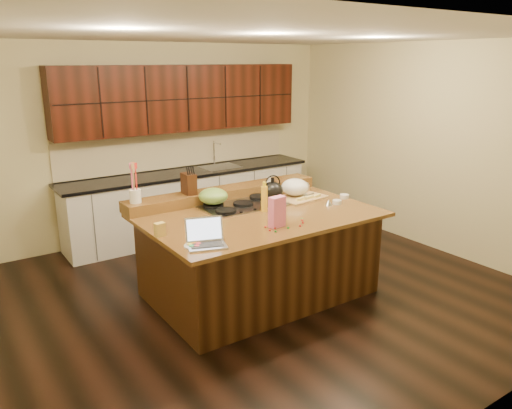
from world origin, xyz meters
TOP-DOWN VIEW (x-y plane):
  - room at (0.00, 0.00)m, footprint 5.52×5.02m
  - island at (0.00, 0.00)m, footprint 2.40×1.60m
  - back_ledge at (0.00, 0.70)m, footprint 2.40×0.30m
  - cooktop at (0.00, 0.30)m, footprint 0.92×0.52m
  - back_counter at (0.30, 2.23)m, footprint 3.70×0.66m
  - kettle at (0.30, 0.17)m, footprint 0.31×0.31m
  - green_bowl at (-0.30, 0.43)m, footprint 0.41×0.41m
  - laptop at (-0.91, -0.51)m, footprint 0.40×0.35m
  - oil_bottle at (0.08, 0.02)m, footprint 0.09×0.09m
  - vinegar_bottle at (0.31, 0.25)m, footprint 0.08×0.08m
  - wooden_tray at (0.70, 0.25)m, footprint 0.59×0.47m
  - ramekin_a at (0.91, -0.21)m, footprint 0.13×0.13m
  - ramekin_b at (0.78, 0.22)m, footprint 0.10×0.10m
  - ramekin_c at (1.15, -0.08)m, footprint 0.12×0.12m
  - strainer_bowl at (0.90, 0.43)m, footprint 0.26×0.26m
  - kitchen_timer at (0.80, -0.20)m, footprint 0.10×0.10m
  - pink_bag at (-0.11, -0.47)m, footprint 0.17×0.10m
  - candy_plate at (-1.01, -0.49)m, footprint 0.23×0.23m
  - package_box at (-1.15, -0.09)m, footprint 0.10×0.07m
  - utensil_crock at (-1.07, 0.70)m, footprint 0.15×0.15m
  - knife_block at (-0.45, 0.70)m, footprint 0.12×0.19m
  - gumdrop_0 at (-0.17, -0.50)m, footprint 0.02×0.02m
  - gumdrop_1 at (-0.16, -0.51)m, footprint 0.02×0.02m
  - gumdrop_2 at (0.07, -0.60)m, footprint 0.02×0.02m
  - gumdrop_3 at (0.23, -0.44)m, footprint 0.02×0.02m
  - gumdrop_4 at (-0.22, -0.43)m, footprint 0.02×0.02m
  - gumdrop_5 at (-0.08, -0.47)m, footprint 0.02×0.02m
  - gumdrop_6 at (-0.13, -0.47)m, footprint 0.02×0.02m
  - gumdrop_7 at (-0.06, -0.46)m, footprint 0.02×0.02m
  - gumdrop_8 at (0.21, -0.47)m, footprint 0.02×0.02m
  - gumdrop_9 at (-0.22, -0.59)m, footprint 0.02×0.02m
  - gumdrop_10 at (-0.17, -0.52)m, footprint 0.02×0.02m
  - gumdrop_11 at (-0.16, -0.42)m, footprint 0.02×0.02m
  - gumdrop_12 at (0.16, -0.53)m, footprint 0.02×0.02m
  - gumdrop_13 at (-0.06, -0.58)m, footprint 0.02×0.02m
  - gumdrop_14 at (-0.24, -0.53)m, footprint 0.02×0.02m

SIDE VIEW (x-z plane):
  - island at x=0.00m, z-range 0.00..0.92m
  - candy_plate at x=-1.01m, z-range 0.92..0.93m
  - gumdrop_0 at x=-0.17m, z-range 0.92..0.94m
  - gumdrop_1 at x=-0.16m, z-range 0.92..0.94m
  - gumdrop_2 at x=0.07m, z-range 0.92..0.94m
  - gumdrop_3 at x=0.23m, z-range 0.92..0.94m
  - gumdrop_4 at x=-0.22m, z-range 0.92..0.94m
  - gumdrop_5 at x=-0.08m, z-range 0.92..0.94m
  - gumdrop_6 at x=-0.13m, z-range 0.92..0.94m
  - gumdrop_7 at x=-0.06m, z-range 0.92..0.94m
  - gumdrop_8 at x=0.21m, z-range 0.92..0.94m
  - gumdrop_9 at x=-0.22m, z-range 0.92..0.94m
  - gumdrop_10 at x=-0.17m, z-range 0.92..0.94m
  - gumdrop_11 at x=-0.16m, z-range 0.92..0.94m
  - gumdrop_12 at x=0.16m, z-range 0.92..0.94m
  - gumdrop_13 at x=-0.06m, z-range 0.92..0.94m
  - gumdrop_14 at x=-0.24m, z-range 0.92..0.94m
  - cooktop at x=0.00m, z-range 0.91..0.96m
  - ramekin_a at x=0.91m, z-range 0.92..0.96m
  - ramekin_b at x=0.78m, z-range 0.92..0.96m
  - ramekin_c at x=1.15m, z-range 0.92..0.96m
  - kitchen_timer at x=0.80m, z-range 0.92..0.99m
  - strainer_bowl at x=0.90m, z-range 0.92..1.01m
  - back_ledge at x=0.00m, z-range 0.92..1.04m
  - laptop at x=-0.91m, z-range 0.87..1.10m
  - back_counter at x=0.30m, z-range -0.22..2.18m
  - package_box at x=-1.15m, z-range 0.92..1.05m
  - wooden_tray at x=0.70m, z-range 0.91..1.13m
  - vinegar_bottle at x=0.31m, z-range 0.92..1.17m
  - green_bowl at x=-0.30m, z-range 0.97..1.14m
  - oil_bottle at x=0.08m, z-range 0.92..1.19m
  - pink_bag at x=-0.11m, z-range 0.92..1.22m
  - kettle at x=0.30m, z-range 0.97..1.18m
  - utensil_crock at x=-1.07m, z-range 1.04..1.18m
  - knife_block at x=-0.45m, z-range 1.04..1.27m
  - room at x=0.00m, z-range -0.01..2.71m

